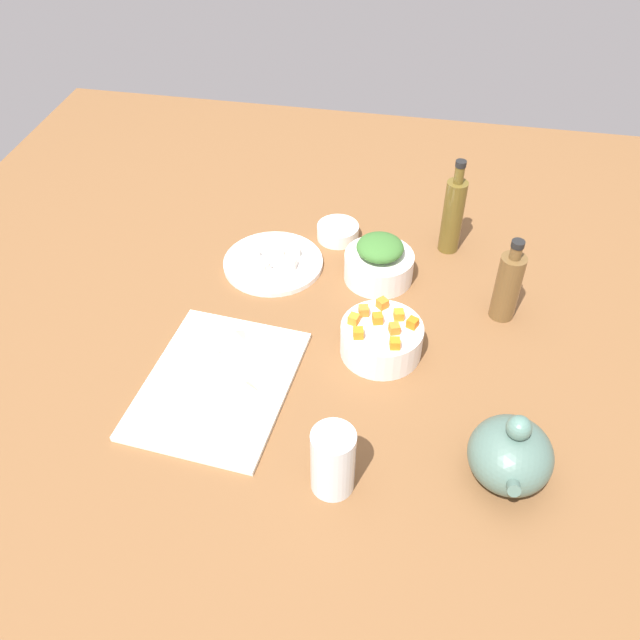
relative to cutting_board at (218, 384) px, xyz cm
name	(u,v)px	position (x,y,z in cm)	size (l,w,h in cm)	color
tabletop	(320,344)	(-15.03, 15.76, -2.00)	(190.00, 190.00, 3.00)	brown
cutting_board	(218,384)	(0.00, 0.00, 0.00)	(32.72, 25.06, 1.00)	white
plate_tofu	(273,263)	(-35.49, 1.62, 0.10)	(21.43, 21.43, 1.20)	white
bowl_greens	(379,267)	(-35.48, 24.40, 2.48)	(14.42, 14.42, 5.96)	white
bowl_carrots	(381,339)	(-13.92, 27.55, 2.67)	(15.24, 15.24, 6.34)	white
bowl_small_side	(338,232)	(-47.93, 13.68, 1.14)	(9.38, 9.38, 3.27)	white
teapot	(510,454)	(9.69, 50.26, 4.90)	(15.42, 13.13, 13.84)	#4C695E
bottle_0	(508,285)	(-28.51, 49.93, 7.14)	(4.94, 4.94, 18.09)	brown
bottle_1	(453,214)	(-48.50, 38.40, 8.62)	(4.47, 4.47, 21.91)	brown
drinking_glass_0	(333,461)	(16.44, 23.66, 5.64)	(6.87, 6.87, 12.27)	white
carrot_cube_0	(395,343)	(-9.19, 30.26, 6.74)	(1.80, 1.80, 1.80)	orange
carrot_cube_1	(382,303)	(-19.30, 26.83, 6.74)	(1.80, 1.80, 1.80)	orange
carrot_cube_2	(399,315)	(-16.77, 30.18, 6.74)	(1.80, 1.80, 1.80)	orange
carrot_cube_3	(358,333)	(-10.59, 23.55, 6.74)	(1.80, 1.80, 1.80)	orange
carrot_cube_4	(413,321)	(-15.43, 32.86, 6.74)	(1.80, 1.80, 1.80)	orange
carrot_cube_5	(394,329)	(-12.95, 29.76, 6.74)	(1.80, 1.80, 1.80)	orange
carrot_cube_6	(378,318)	(-15.07, 26.46, 6.74)	(1.80, 1.80, 1.80)	orange
carrot_cube_7	(364,311)	(-16.68, 23.67, 6.74)	(1.80, 1.80, 1.80)	orange
carrot_cube_8	(354,319)	(-14.06, 22.22, 6.74)	(1.80, 1.80, 1.80)	orange
chopped_greens_mound	(380,247)	(-35.48, 24.40, 7.47)	(9.74, 9.70, 4.01)	#386B2C
tofu_cube_0	(291,263)	(-33.98, 5.92, 1.80)	(2.20, 2.20, 2.20)	white
tofu_cube_1	(264,267)	(-31.68, 0.53, 1.80)	(2.20, 2.20, 2.20)	white
tofu_cube_2	(252,253)	(-36.01, -3.05, 1.80)	(2.20, 2.20, 2.20)	white
tofu_cube_3	(276,252)	(-37.40, 1.95, 1.80)	(2.20, 2.20, 2.20)	#FBF6CA
tofu_cube_4	(294,251)	(-38.20, 5.58, 1.80)	(2.20, 2.20, 2.20)	white
dumpling_0	(220,357)	(-4.90, -0.90, 1.60)	(5.51, 4.76, 2.19)	beige
dumpling_1	(235,335)	(-10.81, 0.13, 1.67)	(4.74, 4.59, 2.34)	beige
dumpling_2	(246,388)	(1.59, 5.67, 1.88)	(4.18, 3.96, 2.76)	beige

